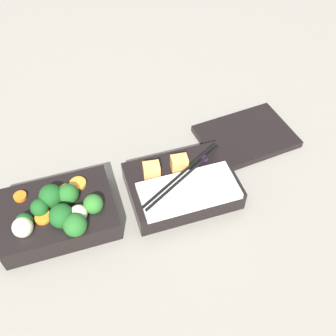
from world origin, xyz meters
The scene contains 4 objects.
ground_plane centered at (0.00, 0.00, 0.00)m, with size 3.00×3.00×0.00m, color gray.
bento_tray_vegetable centered at (-0.10, 0.00, 0.03)m, with size 0.19×0.14×0.07m.
bento_tray_rice centered at (0.12, -0.01, 0.03)m, with size 0.19×0.14×0.07m.
bento_lid centered at (0.30, 0.09, 0.01)m, with size 0.19×0.14×0.01m, color black.
Camera 1 is at (-0.04, -0.42, 0.60)m, focal length 42.00 mm.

